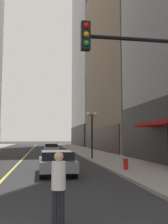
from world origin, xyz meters
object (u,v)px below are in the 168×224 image
object	(u,v)px
pedestrian_in_white_shirt	(59,182)
fire_hydrant_right	(126,165)
street_lamp_right_mid	(92,125)
car_silver	(51,148)
traffic_light_near_right	(152,85)
car_grey	(57,162)

from	to	relation	value
pedestrian_in_white_shirt	fire_hydrant_right	bearing A→B (deg)	62.48
street_lamp_right_mid	fire_hydrant_right	xyz separation A→B (m)	(0.50, -8.15, -2.86)
pedestrian_in_white_shirt	car_silver	bearing A→B (deg)	88.55
traffic_light_near_right	fire_hydrant_right	size ratio (longest dim) A/B	7.06
pedestrian_in_white_shirt	traffic_light_near_right	xyz separation A→B (m)	(3.02, 1.27, 2.73)
car_grey	street_lamp_right_mid	world-z (taller)	street_lamp_right_mid
car_silver	car_grey	bearing A→B (deg)	-90.92
pedestrian_in_white_shirt	traffic_light_near_right	size ratio (longest dim) A/B	0.31
car_silver	traffic_light_near_right	size ratio (longest dim) A/B	0.82
car_grey	street_lamp_right_mid	size ratio (longest dim) A/B	0.98
car_silver	street_lamp_right_mid	size ratio (longest dim) A/B	1.05
fire_hydrant_right	traffic_light_near_right	bearing A→B (deg)	-101.68
traffic_light_near_right	street_lamp_right_mid	bearing A→B (deg)	86.16
car_silver	fire_hydrant_right	size ratio (longest dim) A/B	5.80
car_silver	fire_hydrant_right	world-z (taller)	car_silver
traffic_light_near_right	fire_hydrant_right	world-z (taller)	traffic_light_near_right
traffic_light_near_right	pedestrian_in_white_shirt	bearing A→B (deg)	-157.20
car_silver	street_lamp_right_mid	xyz separation A→B (m)	(3.37, -10.53, 2.54)
street_lamp_right_mid	car_silver	bearing A→B (deg)	107.75
car_grey	fire_hydrant_right	distance (m)	4.21
car_grey	street_lamp_right_mid	distance (m)	9.63
traffic_light_near_right	car_grey	bearing A→B (deg)	110.27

